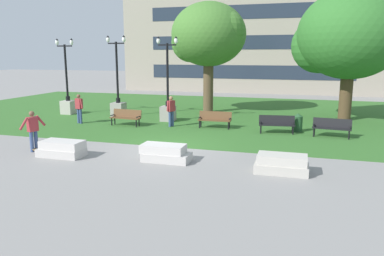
% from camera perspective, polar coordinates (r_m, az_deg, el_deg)
% --- Properties ---
extents(ground_plane, '(140.00, 140.00, 0.00)m').
position_cam_1_polar(ground_plane, '(16.49, -3.91, -2.89)').
color(ground_plane, gray).
extents(grass_lawn, '(40.00, 20.00, 0.02)m').
position_cam_1_polar(grass_lawn, '(25.92, 3.75, 2.29)').
color(grass_lawn, '#336628').
rests_on(grass_lawn, ground).
extents(concrete_block_center, '(1.80, 0.90, 0.64)m').
position_cam_1_polar(concrete_block_center, '(15.75, -19.22, -3.02)').
color(concrete_block_center, '#BCB7B2').
rests_on(concrete_block_center, ground).
extents(concrete_block_left, '(1.86, 0.90, 0.64)m').
position_cam_1_polar(concrete_block_left, '(14.27, -4.12, -3.85)').
color(concrete_block_left, '#BCB7B2').
rests_on(concrete_block_left, ground).
extents(concrete_block_right, '(1.80, 0.90, 0.64)m').
position_cam_1_polar(concrete_block_right, '(13.20, 13.50, -5.38)').
color(concrete_block_right, '#B2ADA3').
rests_on(concrete_block_right, ground).
extents(person_skateboarder, '(0.40, 1.25, 1.71)m').
position_cam_1_polar(person_skateboarder, '(16.85, -23.08, -0.10)').
color(person_skateboarder, '#384C7A').
rests_on(person_skateboarder, ground).
extents(skateboard, '(1.04, 0.34, 0.14)m').
position_cam_1_polar(skateboard, '(16.63, -21.78, -3.25)').
color(skateboard, olive).
rests_on(skateboard, ground).
extents(park_bench_near_left, '(1.81, 0.58, 0.90)m').
position_cam_1_polar(park_bench_near_left, '(20.52, 3.51, 1.44)').
color(park_bench_near_left, brown).
rests_on(park_bench_near_left, grass_lawn).
extents(park_bench_near_right, '(1.85, 0.76, 0.90)m').
position_cam_1_polar(park_bench_near_right, '(19.62, 12.79, 0.73)').
color(park_bench_near_right, black).
rests_on(park_bench_near_right, grass_lawn).
extents(park_bench_far_left, '(1.85, 0.73, 0.90)m').
position_cam_1_polar(park_bench_far_left, '(19.45, 20.54, 0.20)').
color(park_bench_far_left, black).
rests_on(park_bench_far_left, grass_lawn).
extents(park_bench_far_right, '(1.84, 0.69, 0.90)m').
position_cam_1_polar(park_bench_far_right, '(21.54, -10.01, 1.75)').
color(park_bench_far_right, brown).
rests_on(park_bench_far_right, grass_lawn).
extents(lamp_post_right, '(1.32, 0.80, 5.02)m').
position_cam_1_polar(lamp_post_right, '(26.69, -18.39, 4.22)').
color(lamp_post_right, '#ADA89E').
rests_on(lamp_post_right, grass_lawn).
extents(lamp_post_left, '(1.32, 0.80, 5.02)m').
position_cam_1_polar(lamp_post_left, '(22.65, -3.69, 3.63)').
color(lamp_post_left, gray).
rests_on(lamp_post_left, grass_lawn).
extents(lamp_post_center, '(1.32, 0.80, 5.16)m').
position_cam_1_polar(lamp_post_center, '(24.76, -11.19, 4.14)').
color(lamp_post_center, gray).
rests_on(lamp_post_center, grass_lawn).
extents(tree_near_right, '(5.29, 5.04, 7.45)m').
position_cam_1_polar(tree_near_right, '(26.02, 2.43, 13.88)').
color(tree_near_right, brown).
rests_on(tree_near_right, grass_lawn).
extents(tree_far_left, '(6.51, 6.20, 7.76)m').
position_cam_1_polar(tree_far_left, '(24.63, 22.81, 12.80)').
color(tree_far_left, '#4C3823').
rests_on(tree_far_left, grass_lawn).
extents(trash_bin, '(0.49, 0.49, 0.96)m').
position_cam_1_polar(trash_bin, '(20.30, 15.82, 0.82)').
color(trash_bin, '#234C28').
rests_on(trash_bin, grass_lawn).
extents(person_bystander_near_lawn, '(0.73, 0.41, 1.71)m').
position_cam_1_polar(person_bystander_near_lawn, '(22.78, -16.83, 3.08)').
color(person_bystander_near_lawn, '#384C7A').
rests_on(person_bystander_near_lawn, grass_lawn).
extents(person_bystander_far_lawn, '(0.41, 0.59, 1.71)m').
position_cam_1_polar(person_bystander_far_lawn, '(20.86, -3.20, 2.83)').
color(person_bystander_far_lawn, '#384C7A').
rests_on(person_bystander_far_lawn, grass_lawn).
extents(building_facade_distant, '(27.80, 1.03, 13.20)m').
position_cam_1_polar(building_facade_distant, '(39.95, 8.78, 14.75)').
color(building_facade_distant, gray).
rests_on(building_facade_distant, ground).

